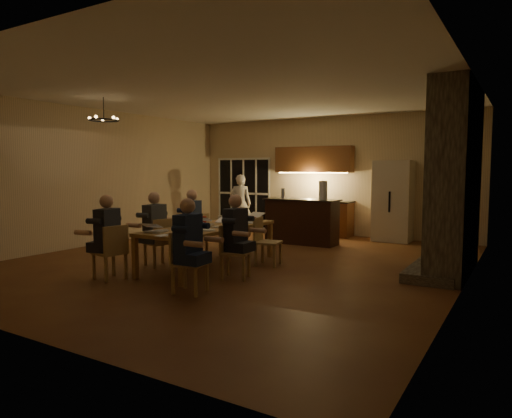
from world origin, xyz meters
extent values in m
plane|color=brown|center=(0.00, 0.00, 0.00)|extent=(9.00, 9.00, 0.00)
cube|color=beige|center=(0.00, 4.52, 1.60)|extent=(8.00, 0.04, 3.20)
cube|color=beige|center=(-4.02, 0.00, 1.60)|extent=(0.04, 9.00, 3.20)
cube|color=beige|center=(4.02, 0.00, 1.60)|extent=(0.04, 9.00, 3.20)
cube|color=white|center=(0.00, 0.00, 3.22)|extent=(8.00, 9.00, 0.04)
cube|color=black|center=(-2.70, 4.47, 1.05)|extent=(1.86, 0.08, 2.10)
cube|color=#736C5A|center=(3.70, 1.20, 1.60)|extent=(0.58, 2.50, 3.20)
cube|color=beige|center=(1.90, 4.15, 1.00)|extent=(0.90, 0.68, 2.00)
cube|color=#B18047|center=(-0.18, -0.63, 0.38)|extent=(1.10, 2.87, 0.75)
cube|color=black|center=(0.13, 2.61, 0.54)|extent=(1.80, 0.69, 1.08)
imported|color=white|center=(-2.16, 3.44, 0.82)|extent=(0.70, 0.59, 1.64)
torus|color=black|center=(-2.48, -1.01, 2.75)|extent=(0.58, 0.58, 0.03)
cylinder|color=white|center=(-0.29, -1.16, 0.80)|extent=(0.08, 0.08, 0.10)
cylinder|color=white|center=(-0.05, -0.09, 0.80)|extent=(0.09, 0.09, 0.10)
cylinder|color=white|center=(-0.58, 0.24, 0.80)|extent=(0.09, 0.09, 0.10)
cylinder|color=red|center=(0.19, -1.91, 0.81)|extent=(0.09, 0.09, 0.12)
cylinder|color=red|center=(-0.65, -0.21, 0.81)|extent=(0.10, 0.10, 0.12)
cylinder|color=red|center=(-0.04, 0.71, 0.81)|extent=(0.09, 0.09, 0.12)
cylinder|color=#B2B2B7|center=(-0.10, -1.25, 0.81)|extent=(0.07, 0.07, 0.12)
cylinder|color=#3F0F0C|center=(-0.36, 0.82, 0.81)|extent=(0.07, 0.07, 0.12)
cylinder|color=white|center=(0.16, -1.13, 0.76)|extent=(0.24, 0.24, 0.02)
cylinder|color=white|center=(-0.47, -1.59, 0.76)|extent=(0.24, 0.24, 0.02)
cylinder|color=white|center=(0.23, 0.17, 0.76)|extent=(0.27, 0.27, 0.02)
cube|color=white|center=(-0.07, -2.00, 0.76)|extent=(0.18, 0.24, 0.01)
cylinder|color=#99999E|center=(-0.37, 2.60, 1.20)|extent=(0.09, 0.09, 0.24)
cube|color=silver|center=(0.68, 2.60, 1.30)|extent=(0.18, 0.18, 0.44)
camera|label=1|loc=(4.80, -7.27, 1.79)|focal=32.00mm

